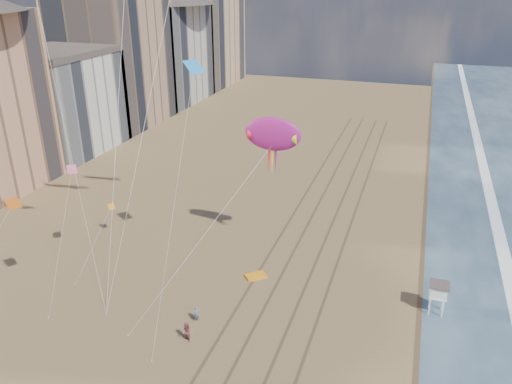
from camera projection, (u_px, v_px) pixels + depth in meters
wet_sand at (462, 244)px, 56.69m from camera, size 260.00×260.00×0.00m
foam at (503, 250)px, 55.47m from camera, size 260.00×260.00×0.00m
tracks at (301, 264)px, 52.80m from camera, size 7.68×120.00×0.01m
buildings at (96, 60)px, 92.31m from camera, size 34.72×131.35×29.00m
lifeguard_stand at (439, 291)px, 44.34m from camera, size 1.69×1.69×3.05m
grounded_kite at (256, 276)px, 50.52m from camera, size 2.38×2.32×0.23m
show_kite at (273, 134)px, 49.01m from camera, size 6.39×8.87×22.20m
kite_flyer_a at (197, 314)px, 43.80m from camera, size 0.67×0.58×1.55m
kite_flyer_b at (187, 332)px, 41.36m from camera, size 1.13×1.11×1.83m
small_kites at (110, 143)px, 44.05m from camera, size 15.64×15.08×17.92m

